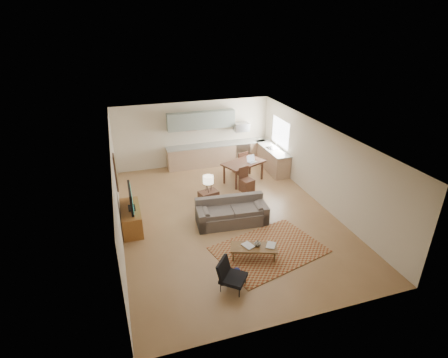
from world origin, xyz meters
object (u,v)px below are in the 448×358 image
object	(u,v)px
sofa	(232,212)
console_table	(209,201)
armchair	(233,276)
dining_table	(243,172)
tv_credenza	(131,218)
coffee_table	(254,252)

from	to	relation	value
sofa	console_table	size ratio (longest dim) A/B	3.21
sofa	armchair	size ratio (longest dim) A/B	3.07
dining_table	sofa	bearing A→B (deg)	-140.22
tv_credenza	console_table	size ratio (longest dim) A/B	2.09
armchair	console_table	bearing A→B (deg)	32.75
tv_credenza	dining_table	size ratio (longest dim) A/B	0.93
tv_credenza	console_table	xyz separation A→B (m)	(2.48, 0.32, 0.01)
armchair	console_table	world-z (taller)	armchair
sofa	coffee_table	bearing A→B (deg)	-85.76
armchair	console_table	distance (m)	3.69
armchair	tv_credenza	size ratio (longest dim) A/B	0.50
tv_credenza	armchair	bearing A→B (deg)	-58.23
coffee_table	console_table	xyz separation A→B (m)	(-0.46, 2.77, 0.17)
coffee_table	armchair	xyz separation A→B (m)	(-0.87, -0.90, 0.18)
coffee_table	dining_table	xyz separation A→B (m)	(1.39, 4.52, 0.21)
coffee_table	tv_credenza	bearing A→B (deg)	159.57
sofa	coffee_table	world-z (taller)	sofa
tv_credenza	dining_table	xyz separation A→B (m)	(4.33, 2.07, 0.06)
tv_credenza	console_table	bearing A→B (deg)	7.32
coffee_table	console_table	world-z (taller)	console_table
sofa	dining_table	xyz separation A→B (m)	(1.38, 2.70, 0.01)
coffee_table	armchair	bearing A→B (deg)	-114.70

